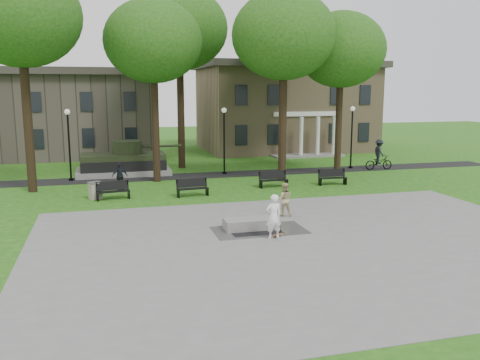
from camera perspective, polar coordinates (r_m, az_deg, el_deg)
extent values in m
plane|color=#1C5213|center=(24.83, 3.74, -3.85)|extent=(120.00, 120.00, 0.00)
cube|color=gray|center=(20.34, 8.33, -7.08)|extent=(22.00, 16.00, 0.02)
cube|color=black|center=(36.15, -2.43, 0.60)|extent=(44.00, 2.60, 0.01)
cube|color=#9E8460|center=(51.98, 4.96, 7.91)|extent=(16.00, 11.00, 8.00)
cube|color=#38332D|center=(51.99, 5.03, 12.65)|extent=(17.00, 12.00, 0.60)
cube|color=silver|center=(46.87, 7.28, 7.38)|extent=(6.00, 0.30, 0.40)
cube|color=#4C443D|center=(49.43, -18.96, 6.82)|extent=(15.00, 10.00, 7.20)
cylinder|color=black|center=(32.08, -22.76, 6.66)|extent=(0.52, 0.52, 8.96)
ellipsoid|color=#1A4710|center=(32.31, -23.46, 16.60)|extent=(6.80, 6.80, 5.78)
cylinder|color=black|center=(33.51, -9.48, 6.59)|extent=(0.48, 0.48, 8.00)
ellipsoid|color=#1A4710|center=(33.58, -9.73, 15.14)|extent=(6.20, 6.20, 5.27)
cylinder|color=black|center=(33.33, 4.79, 6.95)|extent=(0.50, 0.50, 8.32)
ellipsoid|color=#1A4710|center=(33.45, 4.93, 15.88)|extent=(6.60, 6.60, 5.61)
cylinder|color=black|center=(36.03, 11.02, 6.53)|extent=(0.46, 0.46, 7.68)
ellipsoid|color=#1A4710|center=(36.06, 11.29, 14.16)|extent=(6.00, 6.00, 5.10)
cylinder|color=black|center=(39.24, -6.67, 8.10)|extent=(0.54, 0.54, 9.28)
ellipsoid|color=#1A4710|center=(39.47, -6.85, 16.54)|extent=(7.20, 7.20, 6.12)
cylinder|color=black|center=(41.85, 4.93, 7.81)|extent=(0.50, 0.50, 8.64)
ellipsoid|color=#1A4710|center=(41.98, 5.04, 15.20)|extent=(6.40, 6.40, 5.44)
cylinder|color=black|center=(35.35, -18.61, 3.45)|extent=(0.12, 0.12, 4.40)
sphere|color=silver|center=(35.17, -18.83, 7.25)|extent=(0.36, 0.36, 0.36)
cylinder|color=black|center=(35.64, -18.42, 0.06)|extent=(0.32, 0.32, 0.16)
cylinder|color=black|center=(36.26, -1.79, 4.13)|extent=(0.12, 0.12, 4.40)
sphere|color=silver|center=(36.09, -1.81, 7.84)|extent=(0.36, 0.36, 0.36)
cylinder|color=black|center=(36.54, -1.77, 0.82)|extent=(0.32, 0.32, 0.16)
cylinder|color=black|center=(39.77, 12.41, 4.43)|extent=(0.12, 0.12, 4.40)
sphere|color=silver|center=(39.62, 12.54, 7.81)|extent=(0.36, 0.36, 0.36)
cylinder|color=black|center=(40.03, 12.30, 1.41)|extent=(0.32, 0.32, 0.16)
cube|color=gray|center=(37.26, -12.92, 0.94)|extent=(6.50, 3.40, 0.40)
cube|color=#28321A|center=(37.15, -12.96, 2.08)|extent=(5.80, 2.80, 1.10)
cube|color=black|center=(35.84, -12.86, 1.47)|extent=(5.80, 0.35, 0.70)
cube|color=black|center=(38.51, -13.04, 2.05)|extent=(5.80, 0.35, 0.70)
cylinder|color=#28321A|center=(37.04, -12.56, 3.63)|extent=(2.10, 2.10, 0.90)
cylinder|color=#28321A|center=(37.21, -9.02, 3.78)|extent=(3.20, 0.18, 0.18)
cube|color=black|center=(21.72, 1.85, -5.82)|extent=(2.20, 1.20, 0.00)
cube|color=gray|center=(22.11, 1.07, -4.93)|extent=(2.21, 1.02, 0.45)
cube|color=brown|center=(21.03, 4.06, -6.29)|extent=(0.80, 0.48, 0.07)
imported|color=white|center=(20.54, 3.79, -4.12)|extent=(0.71, 0.50, 1.84)
imported|color=tan|center=(24.31, 4.96, -2.17)|extent=(0.90, 0.77, 1.61)
imported|color=black|center=(31.39, -13.35, 0.42)|extent=(1.07, 0.72, 1.68)
imported|color=black|center=(39.80, 15.30, 1.92)|extent=(2.16, 0.88, 1.11)
imported|color=black|center=(39.69, 15.35, 3.09)|extent=(0.77, 1.24, 1.85)
cube|color=black|center=(28.80, -14.06, -1.27)|extent=(1.85, 0.71, 0.05)
cube|color=black|center=(28.96, -14.10, -0.60)|extent=(1.80, 0.41, 0.50)
cube|color=black|center=(28.84, -15.73, -1.78)|extent=(0.12, 0.45, 0.45)
cube|color=black|center=(28.86, -12.36, -1.63)|extent=(0.12, 0.45, 0.45)
cube|color=black|center=(28.87, -5.34, -0.97)|extent=(1.84, 0.64, 0.05)
cube|color=black|center=(29.03, -5.42, -0.31)|extent=(1.81, 0.35, 0.50)
cube|color=black|center=(28.79, -7.00, -1.50)|extent=(0.11, 0.45, 0.45)
cube|color=black|center=(29.07, -3.68, -1.33)|extent=(0.11, 0.45, 0.45)
cube|color=black|center=(31.50, 3.80, -0.02)|extent=(1.82, 0.56, 0.05)
cube|color=black|center=(31.65, 3.67, 0.58)|extent=(1.81, 0.26, 0.50)
cube|color=black|center=(31.28, 2.32, -0.50)|extent=(0.09, 0.45, 0.45)
cube|color=black|center=(31.82, 5.24, -0.35)|extent=(0.09, 0.45, 0.45)
cube|color=black|center=(32.75, 10.36, 0.23)|extent=(1.82, 0.53, 0.05)
cube|color=black|center=(32.89, 10.21, 0.81)|extent=(1.80, 0.23, 0.50)
cube|color=black|center=(32.43, 8.99, -0.23)|extent=(0.08, 0.45, 0.45)
cube|color=black|center=(33.16, 11.68, -0.09)|extent=(0.08, 0.45, 0.45)
cube|color=gray|center=(29.18, -15.95, -1.21)|extent=(0.77, 0.77, 0.90)
cube|color=#4C4C4C|center=(29.09, -15.99, -0.28)|extent=(0.84, 0.84, 0.06)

